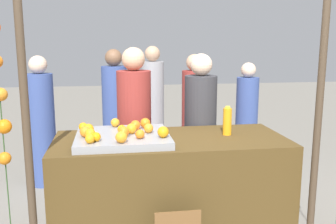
# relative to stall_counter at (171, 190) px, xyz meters

# --- Properties ---
(stall_counter) EXTENTS (1.98, 0.85, 0.94)m
(stall_counter) POSITION_rel_stall_counter_xyz_m (0.00, 0.00, 0.00)
(stall_counter) COLOR #4C3819
(stall_counter) RESTS_ON ground_plane
(orange_tray) EXTENTS (0.76, 0.68, 0.06)m
(orange_tray) POSITION_rel_stall_counter_xyz_m (-0.41, -0.03, 0.50)
(orange_tray) COLOR gray
(orange_tray) RESTS_ON stall_counter
(orange_0) EXTENTS (0.07, 0.07, 0.07)m
(orange_0) POSITION_rel_stall_counter_xyz_m (-0.41, -0.02, 0.57)
(orange_0) COLOR orange
(orange_0) RESTS_ON orange_tray
(orange_1) EXTENTS (0.09, 0.09, 0.09)m
(orange_1) POSITION_rel_stall_counter_xyz_m (-0.20, 0.15, 0.58)
(orange_1) COLOR orange
(orange_1) RESTS_ON orange_tray
(orange_2) EXTENTS (0.09, 0.09, 0.09)m
(orange_2) POSITION_rel_stall_counter_xyz_m (-0.33, -0.03, 0.57)
(orange_2) COLOR orange
(orange_2) RESTS_ON orange_tray
(orange_3) EXTENTS (0.08, 0.08, 0.08)m
(orange_3) POSITION_rel_stall_counter_xyz_m (-0.66, -0.15, 0.57)
(orange_3) COLOR orange
(orange_3) RESTS_ON orange_tray
(orange_4) EXTENTS (0.09, 0.09, 0.09)m
(orange_4) POSITION_rel_stall_counter_xyz_m (-0.69, -0.01, 0.58)
(orange_4) COLOR orange
(orange_4) RESTS_ON orange_tray
(orange_5) EXTENTS (0.09, 0.09, 0.09)m
(orange_5) POSITION_rel_stall_counter_xyz_m (-0.43, -0.31, 0.58)
(orange_5) COLOR orange
(orange_5) RESTS_ON orange_tray
(orange_6) EXTENTS (0.09, 0.09, 0.09)m
(orange_6) POSITION_rel_stall_counter_xyz_m (-0.40, -0.14, 0.58)
(orange_6) COLOR orange
(orange_6) RESTS_ON orange_tray
(orange_7) EXTENTS (0.08, 0.08, 0.08)m
(orange_7) POSITION_rel_stall_counter_xyz_m (-0.19, -0.02, 0.57)
(orange_7) COLOR orange
(orange_7) RESTS_ON orange_tray
(orange_8) EXTENTS (0.07, 0.07, 0.07)m
(orange_8) POSITION_rel_stall_counter_xyz_m (-0.28, -0.20, 0.57)
(orange_8) COLOR orange
(orange_8) RESTS_ON orange_tray
(orange_9) EXTENTS (0.07, 0.07, 0.07)m
(orange_9) POSITION_rel_stall_counter_xyz_m (-0.62, -0.24, 0.57)
(orange_9) COLOR orange
(orange_9) RESTS_ON orange_tray
(orange_10) EXTENTS (0.09, 0.09, 0.09)m
(orange_10) POSITION_rel_stall_counter_xyz_m (-0.29, 0.09, 0.57)
(orange_10) COLOR orange
(orange_10) RESTS_ON orange_tray
(orange_11) EXTENTS (0.08, 0.08, 0.08)m
(orange_11) POSITION_rel_stall_counter_xyz_m (-0.46, 0.24, 0.57)
(orange_11) COLOR orange
(orange_11) RESTS_ON orange_tray
(orange_12) EXTENTS (0.09, 0.09, 0.09)m
(orange_12) POSITION_rel_stall_counter_xyz_m (-0.09, -0.20, 0.58)
(orange_12) COLOR orange
(orange_12) RESTS_ON orange_tray
(orange_13) EXTENTS (0.09, 0.09, 0.09)m
(orange_13) POSITION_rel_stall_counter_xyz_m (-0.71, -0.09, 0.58)
(orange_13) COLOR orange
(orange_13) RESTS_ON orange_tray
(orange_14) EXTENTS (0.07, 0.07, 0.07)m
(orange_14) POSITION_rel_stall_counter_xyz_m (-0.74, 0.13, 0.57)
(orange_14) COLOR orange
(orange_14) RESTS_ON orange_tray
(orange_15) EXTENTS (0.07, 0.07, 0.07)m
(orange_15) POSITION_rel_stall_counter_xyz_m (-0.66, -0.28, 0.57)
(orange_15) COLOR orange
(orange_15) RESTS_ON orange_tray
(juice_bottle) EXTENTS (0.08, 0.08, 0.26)m
(juice_bottle) POSITION_rel_stall_counter_xyz_m (0.51, 0.05, 0.59)
(juice_bottle) COLOR orange
(juice_bottle) RESTS_ON stall_counter
(vendor_left) EXTENTS (0.34, 0.34, 1.70)m
(vendor_left) POSITION_rel_stall_counter_xyz_m (-0.27, 0.64, 0.32)
(vendor_left) COLOR maroon
(vendor_left) RESTS_ON ground_plane
(vendor_right) EXTENTS (0.33, 0.33, 1.64)m
(vendor_right) POSITION_rel_stall_counter_xyz_m (0.41, 0.60, 0.29)
(vendor_right) COLOR #333338
(vendor_right) RESTS_ON ground_plane
(crowd_person_0) EXTENTS (0.32, 0.32, 1.59)m
(crowd_person_0) POSITION_rel_stall_counter_xyz_m (-1.34, 1.56, 0.27)
(crowd_person_0) COLOR #384C8C
(crowd_person_0) RESTS_ON ground_plane
(crowd_person_1) EXTENTS (0.32, 0.32, 1.59)m
(crowd_person_1) POSITION_rel_stall_counter_xyz_m (0.59, 1.72, 0.27)
(crowd_person_1) COLOR maroon
(crowd_person_1) RESTS_ON ground_plane
(crowd_person_2) EXTENTS (0.33, 0.33, 1.66)m
(crowd_person_2) POSITION_rel_stall_counter_xyz_m (-0.45, 1.92, 0.30)
(crowd_person_2) COLOR #384C8C
(crowd_person_2) RESTS_ON ground_plane
(crowd_person_3) EXTENTS (0.34, 0.34, 1.69)m
(crowd_person_3) POSITION_rel_stall_counter_xyz_m (0.13, 2.50, 0.31)
(crowd_person_3) COLOR #99999E
(crowd_person_3) RESTS_ON ground_plane
(crowd_person_4) EXTENTS (0.30, 0.30, 1.48)m
(crowd_person_4) POSITION_rel_stall_counter_xyz_m (1.32, 1.71, 0.22)
(crowd_person_4) COLOR #384C8C
(crowd_person_4) RESTS_ON ground_plane
(canopy_post_left) EXTENTS (0.06, 0.06, 2.06)m
(canopy_post_left) POSITION_rel_stall_counter_xyz_m (-1.07, -0.47, 0.56)
(canopy_post_left) COLOR #473828
(canopy_post_left) RESTS_ON ground_plane
(canopy_post_right) EXTENTS (0.06, 0.06, 2.06)m
(canopy_post_right) POSITION_rel_stall_counter_xyz_m (1.07, -0.47, 0.56)
(canopy_post_right) COLOR #473828
(canopy_post_right) RESTS_ON ground_plane
(garland_strand_left) EXTENTS (0.11, 0.11, 1.95)m
(garland_strand_left) POSITION_rel_stall_counter_xyz_m (-1.21, -0.52, 0.93)
(garland_strand_left) COLOR #2D4C23
(garland_strand_left) RESTS_ON ground_plane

